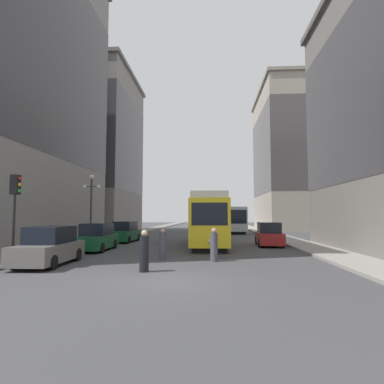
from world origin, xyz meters
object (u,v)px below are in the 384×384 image
Objects in this scene: lamp_post_left_near at (91,198)px; parked_car_left_near at (96,238)px; pedestrian_crossing_far at (214,246)px; pedestrian_on_sidewalk at (163,245)px; parked_car_left_far at (125,232)px; parked_car_left_mid at (50,247)px; transit_bus at (233,218)px; parked_car_right_far at (269,235)px; streetcar at (208,219)px; traffic_light_near_left at (15,195)px; pedestrian_crossing_near at (144,252)px.

parked_car_left_near is at bearing -63.23° from lamp_post_left_near.
pedestrian_on_sidewalk is at bearing -89.82° from pedestrian_crossing_far.
parked_car_left_far reaches higher than pedestrian_crossing_far.
lamp_post_left_near reaches higher than pedestrian_crossing_far.
transit_bus is at bearing 68.34° from parked_car_left_mid.
parked_car_left_far is 11.83m from pedestrian_on_sidewalk.
parked_car_left_far is at bearing 58.97° from lamp_post_left_near.
parked_car_right_far is (1.34, -20.34, -1.10)m from transit_bus.
parked_car_right_far is 14.43m from lamp_post_left_near.
lamp_post_left_near reaches higher than parked_car_left_near.
traffic_light_near_left reaches higher than streetcar.
lamp_post_left_near is at bearing -117.71° from parked_car_left_far.
traffic_light_near_left reaches higher than parked_car_left_mid.
parked_car_left_mid and parked_car_left_far have the same top height.
parked_car_left_far is (0.00, 13.07, 0.00)m from parked_car_left_mid.
transit_bus is 33.32m from traffic_light_near_left.
transit_bus is at bearing 58.31° from lamp_post_left_near.
parked_car_right_far is at bearing 37.97° from parked_car_left_mid.
pedestrian_crossing_far is (7.88, -11.48, -0.05)m from parked_car_left_far.
pedestrian_on_sidewalk is 0.39× the size of traffic_light_near_left.
pedestrian_crossing_far is at bearing -96.35° from transit_bus.
parked_car_left_mid is at bearing -79.15° from lamp_post_left_near.
parked_car_left_near is 12.91m from parked_car_right_far.
transit_bus is 7.19× the size of pedestrian_crossing_near.
parked_car_right_far is at bearing -8.60° from streetcar.
streetcar reaches higher than parked_car_left_mid.
pedestrian_on_sidewalk is 7.70m from traffic_light_near_left.
traffic_light_near_left is (-13.91, -10.49, 2.51)m from parked_car_right_far.
pedestrian_crossing_far is (7.88, -4.55, -0.05)m from parked_car_left_near.
pedestrian_crossing_near is at bearing -26.47° from pedestrian_crossing_far.
pedestrian_on_sidewalk is at bearing 20.95° from traffic_light_near_left.
parked_car_left_near is 2.59× the size of pedestrian_crossing_far.
lamp_post_left_near reaches higher than parked_car_left_mid.
transit_bus reaches higher than pedestrian_on_sidewalk.
streetcar is at bearing 56.88° from pedestrian_on_sidewalk.
parked_car_left_near is 0.98× the size of parked_car_right_far.
streetcar reaches higher than parked_car_left_near.
traffic_light_near_left is at bearing -88.77° from lamp_post_left_near.
transit_bus reaches higher than pedestrian_crossing_near.
streetcar is 3.12× the size of traffic_light_near_left.
pedestrian_crossing_near is (-5.95, -32.24, -1.14)m from transit_bus.
parked_car_left_mid is (-7.48, -10.88, -1.26)m from streetcar.
parked_car_left_near is 2.68× the size of pedestrian_on_sidewalk.
parked_car_left_near is (-10.89, -24.48, -1.10)m from transit_bus.
lamp_post_left_near is at bearing -114.28° from pedestrian_crossing_far.
parked_car_right_far is 2.64× the size of pedestrian_crossing_far.
lamp_post_left_near is at bearing -175.52° from streetcar.
parked_car_left_far is 1.10× the size of traffic_light_near_left.
parked_car_left_near is at bearing 87.91° from parked_car_left_mid.
streetcar is 1.04× the size of transit_bus.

